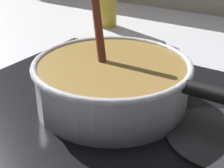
% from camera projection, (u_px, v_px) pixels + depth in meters
% --- Properties ---
extents(ground, '(2.40, 1.60, 0.04)m').
position_uv_depth(ground, '(66.00, 123.00, 0.57)').
color(ground, '#B7B7BC').
extents(hob_plate, '(0.56, 0.48, 0.01)m').
position_uv_depth(hob_plate, '(112.00, 106.00, 0.57)').
color(hob_plate, black).
rests_on(hob_plate, ground).
extents(burner_ring, '(0.17, 0.17, 0.01)m').
position_uv_depth(burner_ring, '(112.00, 101.00, 0.57)').
color(burner_ring, '#592D0C').
rests_on(burner_ring, hob_plate).
extents(spare_burner, '(0.16, 0.16, 0.01)m').
position_uv_depth(spare_burner, '(221.00, 137.00, 0.48)').
color(spare_burner, '#262628').
rests_on(spare_burner, hob_plate).
extents(cooking_pan, '(0.41, 0.27, 0.27)m').
position_uv_depth(cooking_pan, '(113.00, 81.00, 0.55)').
color(cooking_pan, silver).
rests_on(cooking_pan, hob_plate).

